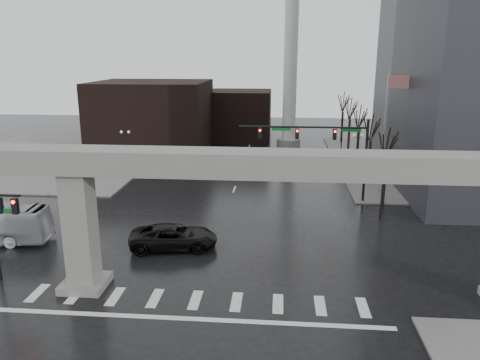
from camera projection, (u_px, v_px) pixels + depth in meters
The scene contains 22 objects.
ground at pixel (198, 292), 28.17m from camera, with size 160.00×160.00×0.00m, color black.
sidewalk_ne at pixel (444, 163), 60.60m from camera, with size 28.00×36.00×0.15m, color slate.
sidewalk_nw at pixel (58, 156), 64.93m from camera, with size 28.00×36.00×0.15m, color slate.
elevated_guideway at pixel (218, 182), 26.27m from camera, with size 48.00×2.60×8.70m.
building_far_left at pixel (152, 116), 68.41m from camera, with size 16.00×14.00×10.00m, color black.
building_far_mid at pixel (240, 115), 77.29m from camera, with size 10.00×10.00×8.00m, color black.
smokestack at pixel (291, 57), 68.40m from camera, with size 3.60×3.60×30.00m.
signal_mast_arm at pixel (326, 142), 43.97m from camera, with size 12.12×0.43×8.00m.
signal_left_pole at pixel (1, 219), 28.61m from camera, with size 2.30×0.30×6.00m.
flagpole_assembly at pixel (388, 120), 46.08m from camera, with size 2.06×0.12×12.00m.
lamp_right_0 at pixel (383, 180), 39.60m from camera, with size 1.22×0.32×5.11m.
lamp_right_1 at pixel (357, 148), 53.06m from camera, with size 1.22×0.32×5.11m.
lamp_right_2 at pixel (342, 129), 66.52m from camera, with size 1.22×0.32×5.11m.
lamp_left_0 at pixel (75, 174), 41.85m from camera, with size 1.22×0.32×5.11m.
lamp_left_1 at pixel (126, 144), 55.31m from camera, with size 1.22×0.32×5.11m.
lamp_left_2 at pixel (156, 126), 68.77m from camera, with size 1.22×0.32×5.11m.
tree_right_0 at pixel (385, 176), 43.56m from camera, with size 1.09×1.58×7.50m.
tree_right_1 at pixel (369, 157), 51.23m from camera, with size 1.09×1.61×7.67m.
tree_right_2 at pixel (358, 143), 58.90m from camera, with size 1.10×1.63×7.85m.
tree_right_3 at pixel (349, 132), 66.58m from camera, with size 1.11×1.66×8.02m.
tree_right_4 at pixel (342, 124), 74.25m from camera, with size 1.12×1.69×8.19m.
pickup_truck at pixel (174, 237), 34.24m from camera, with size 2.94×6.37×1.77m, color black.
Camera 1 is at (4.70, -25.11, 13.89)m, focal length 35.00 mm.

